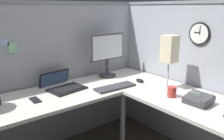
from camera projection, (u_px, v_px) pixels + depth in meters
The scene contains 14 objects.
cubicle_wall_back at pixel (42, 77), 2.46m from camera, with size 2.57×0.12×1.58m.
cubicle_wall_right at pixel (203, 81), 2.34m from camera, with size 0.12×2.37×1.58m.
desk at pixel (112, 116), 1.94m from camera, with size 2.35×2.15×0.73m.
monitor at pixel (107, 52), 2.64m from camera, with size 0.46×0.20×0.50m.
laptop at pixel (61, 85), 2.33m from camera, with size 0.39×0.42×0.22m.
keyboard at pixel (115, 87), 2.32m from camera, with size 0.43×0.14×0.02m, color #38383D.
computer_mouse at pixel (140, 81), 2.51m from camera, with size 0.06×0.10×0.03m, color black.
cell_phone at pixel (35, 100), 2.01m from camera, with size 0.07×0.14×0.01m, color black.
office_phone at pixel (199, 100), 1.93m from camera, with size 0.20×0.21×0.11m.
desk_lamp_paper at pixel (169, 51), 2.21m from camera, with size 0.13×0.13×0.53m.
coffee_mug at pixel (172, 92), 2.08m from camera, with size 0.08×0.08×0.10m, color #B2332D.
wall_clock at pixel (200, 34), 2.23m from camera, with size 0.04×0.22×0.22m.
pinned_note_leftmost at pixel (5, 42), 2.11m from camera, with size 0.07×0.00×0.06m, color #99B7E5.
pinned_note_middle at pixel (13, 48), 2.16m from camera, with size 0.08×0.00×0.10m, color #8CCC99.
Camera 1 is at (-1.25, -1.44, 1.51)m, focal length 37.06 mm.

